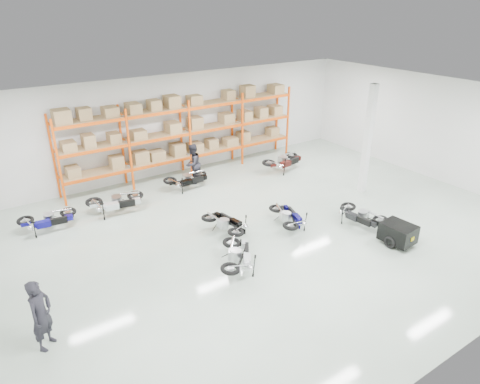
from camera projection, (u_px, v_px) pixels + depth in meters
room at (273, 170)px, 14.25m from camera, size 18.00×18.00×18.00m
pallet_rack at (185, 126)px, 19.14m from camera, size 11.28×0.98×3.62m
structural_column at (368, 140)px, 17.26m from camera, size 0.25×0.25×4.50m
moto_blue_centre at (289, 214)px, 15.14m from camera, size 1.27×1.82×1.07m
moto_silver_left at (238, 253)px, 12.80m from camera, size 1.67×1.90×1.11m
moto_black_far_left at (227, 221)px, 14.68m from camera, size 1.10×1.78×1.08m
moto_touring_right at (361, 213)px, 15.25m from camera, size 0.99×1.73×1.07m
trailer at (398, 233)px, 14.07m from camera, size 0.92×1.76×0.73m
moto_back_a at (47, 216)px, 14.95m from camera, size 1.77×1.01×1.09m
moto_back_b at (115, 199)px, 16.15m from camera, size 2.00×1.27×1.20m
moto_back_c at (187, 177)px, 18.26m from camera, size 1.73×0.88×1.11m
moto_back_d at (284, 158)px, 20.20m from camera, size 2.01×1.21×1.23m
person_left at (41, 315)px, 9.72m from camera, size 0.77×0.77×1.81m
person_back at (193, 164)px, 18.63m from camera, size 1.09×1.01×1.79m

